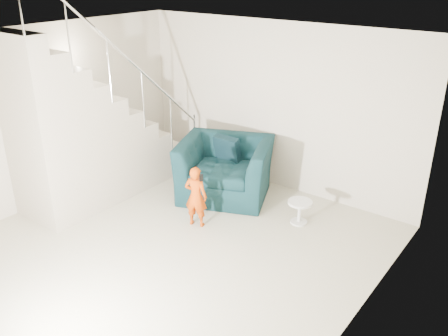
{
  "coord_description": "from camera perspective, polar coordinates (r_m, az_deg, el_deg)",
  "views": [
    {
      "loc": [
        3.81,
        -3.64,
        3.51
      ],
      "look_at": [
        0.15,
        1.2,
        0.85
      ],
      "focal_mm": 38.0,
      "sensor_mm": 36.0,
      "label": 1
    }
  ],
  "objects": [
    {
      "name": "side_table",
      "position": [
        6.93,
        9.09,
        -4.82
      ],
      "size": [
        0.35,
        0.35,
        0.35
      ],
      "color": "silver",
      "rests_on": "floor"
    },
    {
      "name": "phone",
      "position": [
        6.48,
        -2.76,
        -1.18
      ],
      "size": [
        0.04,
        0.05,
        0.1
      ],
      "primitive_type": "cube",
      "rotation": [
        0.0,
        0.0,
        -0.35
      ],
      "color": "black",
      "rests_on": "toddler"
    },
    {
      "name": "cushion",
      "position": [
        7.71,
        0.4,
        2.32
      ],
      "size": [
        0.44,
        0.21,
        0.44
      ],
      "primitive_type": "cube",
      "rotation": [
        0.21,
        0.0,
        0.0
      ],
      "color": "black",
      "rests_on": "armchair"
    },
    {
      "name": "armchair",
      "position": [
        7.58,
        0.15,
        -0.08
      ],
      "size": [
        1.78,
        1.69,
        0.92
      ],
      "primitive_type": "imported",
      "rotation": [
        0.0,
        0.0,
        0.41
      ],
      "color": "black",
      "rests_on": "floor"
    },
    {
      "name": "left_wall",
      "position": [
        7.6,
        -22.04,
        5.4
      ],
      "size": [
        0.0,
        5.5,
        5.5
      ],
      "primitive_type": "plane",
      "rotation": [
        1.57,
        0.0,
        1.57
      ],
      "color": "#C2B19D",
      "rests_on": "floor"
    },
    {
      "name": "ceiling",
      "position": [
        5.33,
        -9.41,
        14.62
      ],
      "size": [
        5.5,
        5.5,
        0.0
      ],
      "primitive_type": "plane",
      "rotation": [
        3.14,
        0.0,
        0.0
      ],
      "color": "silver",
      "rests_on": "back_wall"
    },
    {
      "name": "right_wall",
      "position": [
        4.43,
        15.16,
        -6.43
      ],
      "size": [
        0.0,
        5.5,
        5.5
      ],
      "primitive_type": "plane",
      "rotation": [
        1.57,
        0.0,
        -1.57
      ],
      "color": "#C2B19D",
      "rests_on": "floor"
    },
    {
      "name": "back_wall",
      "position": [
        7.75,
        6.09,
        7.35
      ],
      "size": [
        5.0,
        0.0,
        5.0
      ],
      "primitive_type": "plane",
      "rotation": [
        1.57,
        0.0,
        0.0
      ],
      "color": "#C2B19D",
      "rests_on": "floor"
    },
    {
      "name": "throw",
      "position": [
        7.86,
        -4.0,
        1.7
      ],
      "size": [
        0.04,
        0.43,
        0.48
      ],
      "primitive_type": "cube",
      "color": "black",
      "rests_on": "armchair"
    },
    {
      "name": "floor",
      "position": [
        6.33,
        -7.78,
        -10.25
      ],
      "size": [
        5.5,
        5.5,
        0.0
      ],
      "primitive_type": "plane",
      "color": "tan",
      "rests_on": "ground"
    },
    {
      "name": "staircase",
      "position": [
        7.61,
        -16.09,
        3.03
      ],
      "size": [
        1.02,
        3.03,
        3.62
      ],
      "color": "#ADA089",
      "rests_on": "floor"
    },
    {
      "name": "toddler",
      "position": [
        6.71,
        -3.41,
        -3.44
      ],
      "size": [
        0.38,
        0.31,
        0.91
      ],
      "primitive_type": "imported",
      "rotation": [
        0.0,
        0.0,
        3.45
      ],
      "color": "#972B04",
      "rests_on": "floor"
    }
  ]
}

